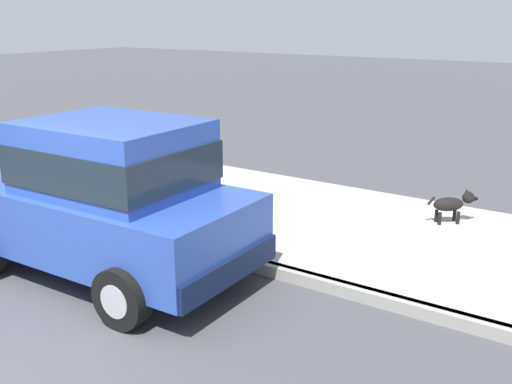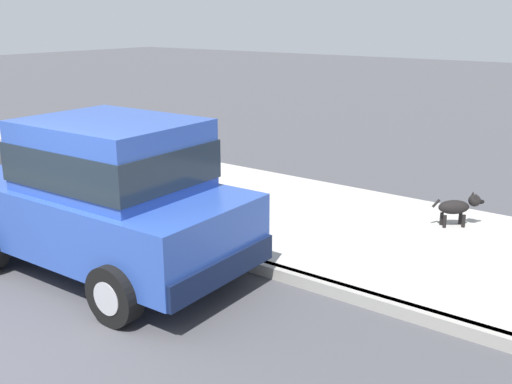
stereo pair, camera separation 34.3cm
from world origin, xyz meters
name	(u,v)px [view 2 (the right image)]	position (x,y,z in m)	size (l,w,h in m)	color
curb	(204,250)	(3.20, 0.00, 0.07)	(0.16, 64.00, 0.14)	gray
sidewalk	(283,215)	(5.00, 0.00, 0.07)	(3.60, 64.00, 0.14)	#A8A59E
car_blue_hatchback	(106,194)	(2.14, 0.58, 0.98)	(2.03, 3.84, 1.88)	#28479E
dog_black	(458,206)	(5.91, -2.36, 0.43)	(0.53, 0.60, 0.49)	black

